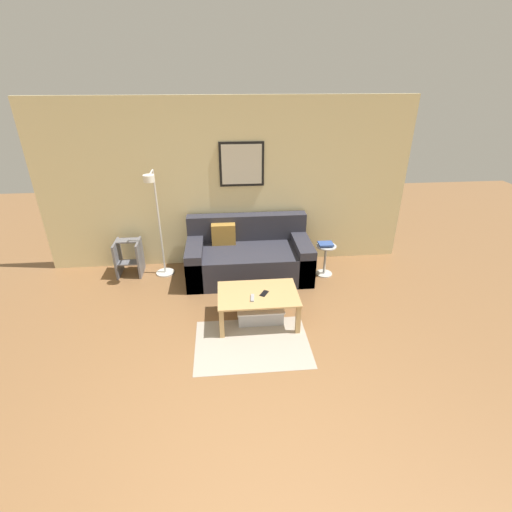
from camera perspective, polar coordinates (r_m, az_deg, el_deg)
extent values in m
plane|color=brown|center=(3.37, -1.88, -30.78)|extent=(16.00, 16.00, 0.00)
cube|color=beige|center=(5.75, -4.47, 10.74)|extent=(5.60, 0.06, 2.55)
cube|color=black|center=(5.63, -2.22, 13.92)|extent=(0.66, 0.02, 0.65)
cube|color=beige|center=(5.62, -2.21, 13.89)|extent=(0.59, 0.01, 0.58)
cube|color=#A39989|center=(4.42, -0.59, -13.30)|extent=(1.32, 0.95, 0.01)
cube|color=#2D2D38|center=(5.64, -1.09, -0.97)|extent=(1.84, 0.96, 0.46)
cube|color=#2D2D38|center=(5.80, -1.41, 4.53)|extent=(1.84, 0.20, 0.40)
cube|color=#2D2D38|center=(5.62, -9.27, -0.77)|extent=(0.24, 0.96, 0.58)
cube|color=#2D2D38|center=(5.72, 6.94, -0.09)|extent=(0.24, 0.96, 0.58)
cube|color=#A87A33|center=(5.65, -5.02, 3.35)|extent=(0.36, 0.14, 0.32)
cube|color=tan|center=(4.56, 0.29, -5.86)|extent=(0.98, 0.66, 0.02)
cube|color=tan|center=(4.42, -5.29, -10.33)|extent=(0.06, 0.06, 0.38)
cube|color=tan|center=(4.50, 6.49, -9.66)|extent=(0.06, 0.06, 0.38)
cube|color=tan|center=(4.90, -5.36, -6.26)|extent=(0.06, 0.06, 0.38)
cube|color=tan|center=(4.97, 5.19, -5.73)|extent=(0.06, 0.06, 0.38)
cube|color=#B2B2B7|center=(4.77, 0.61, -8.68)|extent=(0.56, 0.36, 0.17)
cube|color=silver|center=(4.71, 0.61, -7.72)|extent=(0.58, 0.39, 0.02)
cylinder|color=silver|center=(5.98, -13.77, -2.49)|extent=(0.28, 0.28, 0.02)
cylinder|color=silver|center=(5.64, -14.65, 4.74)|extent=(0.03, 0.03, 1.60)
cylinder|color=silver|center=(5.24, -15.91, 12.20)|extent=(0.02, 0.33, 0.02)
cylinder|color=white|center=(5.09, -16.17, 11.40)|extent=(0.15, 0.15, 0.09)
cylinder|color=silver|center=(5.88, 10.38, -2.66)|extent=(0.26, 0.26, 0.01)
cylinder|color=silver|center=(5.77, 10.57, -0.62)|extent=(0.04, 0.04, 0.45)
cylinder|color=silver|center=(5.67, 10.77, 1.50)|extent=(0.30, 0.30, 0.02)
cube|color=#335199|center=(5.67, 10.66, 1.73)|extent=(0.21, 0.14, 0.02)
cube|color=#335199|center=(5.64, 10.67, 1.86)|extent=(0.22, 0.18, 0.02)
cube|color=#99999E|center=(4.45, -0.55, -6.47)|extent=(0.06, 0.15, 0.02)
cube|color=black|center=(4.55, 1.28, -5.77)|extent=(0.13, 0.15, 0.01)
cube|color=slate|center=(6.04, -20.48, -0.34)|extent=(0.03, 0.39, 0.54)
cube|color=slate|center=(5.96, -17.37, -0.21)|extent=(0.03, 0.39, 0.54)
cube|color=slate|center=(5.96, -19.01, -0.94)|extent=(0.31, 0.17, 0.02)
cube|color=slate|center=(5.95, -19.17, 2.27)|extent=(0.31, 0.17, 0.02)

